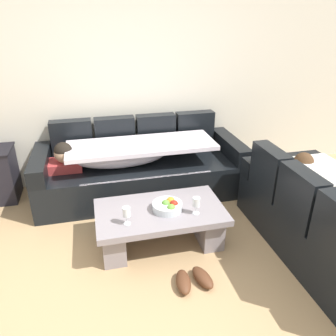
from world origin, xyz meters
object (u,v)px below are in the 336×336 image
coffee_table (160,222)px  fruit_bowl (168,206)px  wine_glass_near_left (127,213)px  wine_glass_near_right (196,203)px  pair_of_shoes (193,280)px  couch_along_wall (138,168)px  couch_near_window (328,221)px

coffee_table → fruit_bowl: fruit_bowl is taller
coffee_table → wine_glass_near_left: bearing=-153.7°
wine_glass_near_right → pair_of_shoes: size_ratio=0.49×
couch_along_wall → fruit_bowl: 1.09m
couch_along_wall → fruit_bowl: (0.12, -1.08, 0.09)m
couch_near_window → pair_of_shoes: 1.35m
couch_near_window → pair_of_shoes: bearing=95.0°
coffee_table → wine_glass_near_left: wine_glass_near_left is taller
couch_along_wall → pair_of_shoes: bearing=-83.3°
couch_near_window → coffee_table: size_ratio=1.58×
couch_near_window → wine_glass_near_left: size_ratio=11.43×
couch_near_window → coffee_table: bearing=71.5°
wine_glass_near_right → couch_along_wall: bearing=106.4°
couch_along_wall → fruit_bowl: couch_along_wall is taller
couch_along_wall → coffee_table: bearing=-87.3°
coffee_table → fruit_bowl: bearing=-19.6°
fruit_bowl → couch_along_wall: bearing=96.4°
couch_near_window → wine_glass_near_right: couch_near_window is taller
fruit_bowl → pair_of_shoes: (0.07, -0.58, -0.38)m
couch_along_wall → coffee_table: 1.05m
couch_along_wall → couch_near_window: same height
wine_glass_near_left → fruit_bowl: bearing=19.0°
wine_glass_near_left → coffee_table: bearing=26.3°
couch_near_window → wine_glass_near_right: size_ratio=11.43×
fruit_bowl → wine_glass_near_right: bearing=-27.7°
couch_along_wall → wine_glass_near_left: couch_along_wall is taller
couch_along_wall → pair_of_shoes: couch_along_wall is taller
couch_along_wall → wine_glass_near_right: couch_along_wall is taller
couch_near_window → wine_glass_near_right: (-1.15, 0.34, 0.16)m
wine_glass_near_right → pair_of_shoes: wine_glass_near_right is taller
pair_of_shoes → couch_along_wall: bearing=96.7°
couch_near_window → wine_glass_near_left: (-1.78, 0.32, 0.16)m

